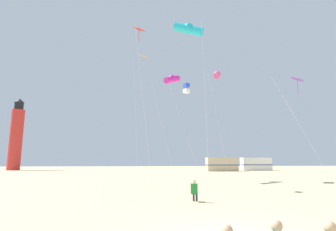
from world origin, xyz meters
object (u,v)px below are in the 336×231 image
at_px(kite_diamond_violet, 297,83).
at_px(kite_flyer_standing, 194,190).
at_px(kite_diamond_scarlet, 139,37).
at_px(kite_tube_rainbow, 217,75).
at_px(kite_box_blue, 186,88).
at_px(rv_van_tan, 222,164).
at_px(kite_diamond_orange, 143,62).
at_px(kite_tube_magenta, 172,79).
at_px(rv_van_white, 256,164).
at_px(lighthouse_distant, 16,136).
at_px(kite_tube_cyan, 188,29).

bearing_deg(kite_diamond_violet, kite_flyer_standing, -151.04).
bearing_deg(kite_diamond_scarlet, kite_diamond_violet, -12.90).
bearing_deg(kite_flyer_standing, kite_tube_rainbow, -93.09).
distance_m(kite_box_blue, rv_van_tan, 28.62).
height_order(kite_diamond_orange, kite_box_blue, kite_diamond_orange).
height_order(kite_tube_magenta, rv_van_tan, kite_tube_magenta).
xyz_separation_m(kite_tube_rainbow, kite_diamond_violet, (3.72, -9.49, -3.64)).
xyz_separation_m(kite_tube_rainbow, kite_diamond_scarlet, (-9.03, -6.57, 1.10)).
xyz_separation_m(kite_diamond_orange, kite_diamond_scarlet, (-0.40, -6.68, -0.13)).
height_order(kite_diamond_orange, rv_van_white, kite_diamond_orange).
bearing_deg(kite_tube_rainbow, rv_van_white, 59.37).
distance_m(kite_diamond_orange, kite_diamond_violet, 16.39).
xyz_separation_m(kite_flyer_standing, rv_van_tan, (14.27, 40.74, 0.78)).
relative_size(kite_diamond_scarlet, rv_van_tan, 2.16).
height_order(kite_diamond_orange, lighthouse_distant, lighthouse_distant).
relative_size(kite_flyer_standing, kite_tube_magenta, 0.10).
relative_size(kite_diamond_orange, kite_tube_cyan, 1.05).
xyz_separation_m(kite_tube_rainbow, kite_box_blue, (-3.39, 1.44, -1.31)).
xyz_separation_m(kite_flyer_standing, kite_tube_magenta, (0.70, 15.06, 10.73)).
distance_m(kite_tube_magenta, kite_diamond_violet, 13.57).
bearing_deg(kite_diamond_scarlet, lighthouse_distant, 123.25).
xyz_separation_m(kite_tube_magenta, rv_van_tan, (13.57, 25.69, -9.96)).
xyz_separation_m(kite_diamond_violet, kite_diamond_scarlet, (-12.75, 2.92, 4.75)).
distance_m(kite_tube_rainbow, kite_box_blue, 3.91).
xyz_separation_m(kite_diamond_orange, kite_box_blue, (5.24, 1.33, -2.55)).
distance_m(rv_van_tan, rv_van_white, 8.88).
bearing_deg(kite_diamond_orange, kite_diamond_violet, -37.85).
bearing_deg(rv_van_tan, kite_diamond_scarlet, -116.92).
height_order(kite_box_blue, rv_van_tan, kite_box_blue).
relative_size(kite_tube_rainbow, lighthouse_distant, 0.75).
distance_m(kite_flyer_standing, kite_tube_magenta, 18.50).
relative_size(kite_tube_rainbow, kite_box_blue, 1.13).
height_order(kite_diamond_orange, kite_tube_rainbow, kite_diamond_orange).
bearing_deg(kite_tube_magenta, kite_box_blue, 33.49).
bearing_deg(kite_tube_rainbow, kite_tube_cyan, -119.23).
bearing_deg(rv_van_white, kite_tube_cyan, -118.67).
xyz_separation_m(kite_diamond_scarlet, rv_van_white, (25.85, 34.96, -11.65)).
bearing_deg(kite_diamond_violet, kite_diamond_scarlet, 167.10).
xyz_separation_m(kite_box_blue, kite_diamond_violet, (7.12, -10.93, -2.33)).
bearing_deg(kite_diamond_violet, lighthouse_distant, 131.69).
xyz_separation_m(kite_diamond_orange, rv_van_tan, (16.93, 25.77, -11.78)).
height_order(kite_diamond_violet, rv_van_white, kite_diamond_violet).
relative_size(rv_van_tan, rv_van_white, 1.00).
bearing_deg(kite_flyer_standing, kite_diamond_orange, -61.10).
xyz_separation_m(kite_diamond_violet, rv_van_white, (13.09, 37.89, -6.90)).
bearing_deg(lighthouse_distant, kite_tube_rainbow, -44.44).
bearing_deg(rv_van_tan, kite_tube_magenta, -116.67).
height_order(kite_diamond_violet, kite_diamond_scarlet, kite_diamond_scarlet).
height_order(kite_tube_cyan, kite_diamond_scarlet, kite_diamond_scarlet).
bearing_deg(kite_diamond_scarlet, rv_van_tan, 61.90).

